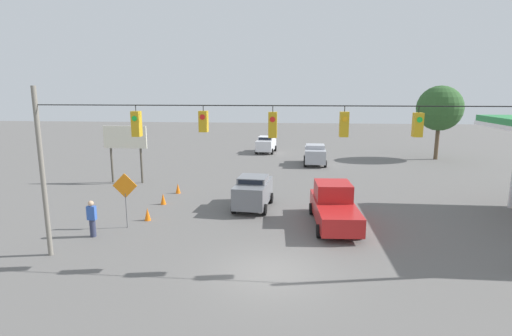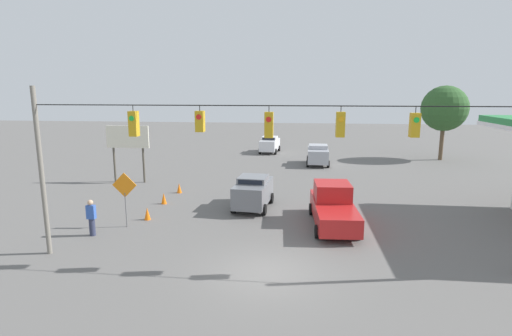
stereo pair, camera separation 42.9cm
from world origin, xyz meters
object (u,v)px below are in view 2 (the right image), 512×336
Objects in this scene: traffic_cone_nearest at (147,214)px; pedestrian at (91,218)px; overhead_signal_span at (268,151)px; traffic_cone_third at (179,188)px; traffic_cone_second at (164,198)px; work_zone_sign at (125,189)px; sedan_silver_oncoming_deep at (318,154)px; roadside_billboard at (128,142)px; sedan_white_withflow_deep at (270,144)px; pickup_truck_red_crossing_near at (333,207)px; tree_horizon_left at (445,109)px; sedan_grey_withflow_mid at (253,192)px.

pedestrian is (1.75, 2.58, 0.56)m from traffic_cone_nearest.
traffic_cone_third is at bearing -56.89° from overhead_signal_span.
traffic_cone_second is 4.61m from work_zone_sign.
traffic_cone_third is (-0.02, -5.76, 0.00)m from traffic_cone_nearest.
pedestrian is (11.61, 19.84, -0.08)m from sedan_silver_oncoming_deep.
traffic_cone_third is 0.38× the size of pedestrian.
overhead_signal_span is at bearing 131.02° from roadside_billboard.
traffic_cone_second is at bearing -87.50° from traffic_cone_nearest.
overhead_signal_span is 10.72× the size of pedestrian.
overhead_signal_span is 17.74m from roadside_billboard.
roadside_billboard is at bearing -61.22° from traffic_cone_nearest.
pedestrian is (1.77, 8.34, 0.56)m from traffic_cone_third.
sedan_white_withflow_deep is 5.82× the size of traffic_cone_second.
traffic_cone_nearest and traffic_cone_second have the same top height.
traffic_cone_second is (10.06, -2.78, -0.64)m from pickup_truck_red_crossing_near.
tree_horizon_left is (-12.28, -21.00, 4.12)m from pickup_truck_red_crossing_near.
sedan_silver_oncoming_deep is 13.62m from tree_horizon_left.
tree_horizon_left is at bearing -120.34° from overhead_signal_span.
overhead_signal_span is at bearing 94.14° from sedan_white_withflow_deep.
traffic_cone_nearest is 0.24× the size of work_zone_sign.
sedan_grey_withflow_mid is 0.70× the size of pickup_truck_red_crossing_near.
tree_horizon_left reaches higher than traffic_cone_nearest.
sedan_white_withflow_deep is 5.82× the size of traffic_cone_third.
sedan_silver_oncoming_deep is 5.86× the size of traffic_cone_second.
sedan_grey_withflow_mid is 5.81× the size of traffic_cone_nearest.
work_zone_sign is (-4.05, 9.72, -1.11)m from roadside_billboard.
pedestrian is at bearing 104.80° from roadside_billboard.
sedan_silver_oncoming_deep is 1.01× the size of sedan_white_withflow_deep.
sedan_grey_withflow_mid is at bearing 151.42° from traffic_cone_third.
tree_horizon_left reaches higher than sedan_white_withflow_deep.
sedan_silver_oncoming_deep is at bearing -97.59° from overhead_signal_span.
pickup_truck_red_crossing_near reaches higher than traffic_cone_nearest.
traffic_cone_nearest is 0.38× the size of pedestrian.
sedan_white_withflow_deep is 2.22× the size of pedestrian.
sedan_white_withflow_deep is 27.51m from pedestrian.
overhead_signal_span is at bearing 100.91° from sedan_grey_withflow_mid.
pickup_truck_red_crossing_near is 10.45m from traffic_cone_second.
traffic_cone_third is at bearing -101.96° from pedestrian.
sedan_silver_oncoming_deep is 16.97m from pickup_truck_red_crossing_near.
traffic_cone_second is (0.13, -3.07, 0.00)m from traffic_cone_nearest.
sedan_silver_oncoming_deep is 0.93× the size of roadside_billboard.
work_zone_sign is at bearing 8.07° from pickup_truck_red_crossing_near.
sedan_silver_oncoming_deep is at bearing -89.80° from pickup_truck_red_crossing_near.
traffic_cone_nearest is 0.09× the size of tree_horizon_left.
sedan_grey_withflow_mid is 11.82m from roadside_billboard.
sedan_silver_oncoming_deep is at bearing -148.98° from roadside_billboard.
sedan_silver_oncoming_deep is 8.52m from sedan_white_withflow_deep.
sedan_silver_oncoming_deep is 19.89m from traffic_cone_nearest.
sedan_grey_withflow_mid is at bearing 47.82° from tree_horizon_left.
sedan_grey_withflow_mid is 5.81× the size of traffic_cone_third.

